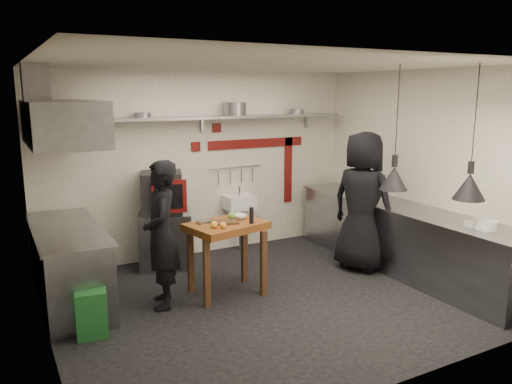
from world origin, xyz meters
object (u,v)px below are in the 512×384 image
chef_left (161,235)px  oven_stand (165,239)px  chef_right (362,202)px  combi_oven (162,192)px  prep_table (227,258)px  green_bin (92,312)px

chef_left → oven_stand: bearing=175.9°
chef_right → oven_stand: bearing=41.1°
combi_oven → chef_left: size_ratio=0.33×
oven_stand → chef_right: 2.88m
prep_table → chef_right: size_ratio=0.47×
green_bin → chef_right: size_ratio=0.25×
oven_stand → green_bin: bearing=-110.7°
oven_stand → chef_right: size_ratio=0.41×
green_bin → prep_table: 1.74m
chef_left → chef_right: bearing=102.9°
oven_stand → green_bin: size_ratio=1.60×
chef_left → prep_table: bearing=102.9°
prep_table → green_bin: bearing=178.4°
prep_table → chef_left: chef_left is taller
prep_table → combi_oven: bearing=92.3°
prep_table → chef_right: bearing=-14.9°
combi_oven → prep_table: combi_oven is taller
oven_stand → prep_table: size_ratio=0.87×
oven_stand → prep_table: (0.35, -1.37, 0.06)m
combi_oven → green_bin: (-1.33, -1.71, -0.84)m
oven_stand → combi_oven: combi_oven is taller
combi_oven → prep_table: 1.57m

